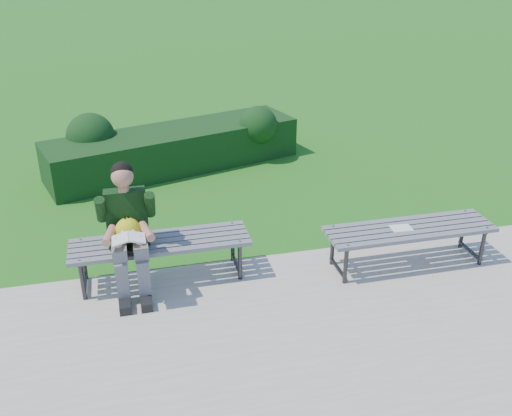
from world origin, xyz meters
TOP-DOWN VIEW (x-y plane):
  - ground at (0.00, 0.00)m, footprint 80.00×80.00m
  - walkway at (0.00, -1.75)m, footprint 30.00×3.50m
  - hedge at (-0.44, 2.96)m, footprint 3.94×2.01m
  - bench_left at (-0.87, -0.20)m, footprint 1.80×0.50m
  - bench_right at (1.72, -0.53)m, footprint 1.80×0.50m
  - seated_boy at (-1.17, -0.29)m, footprint 0.56×0.76m
  - paper_sheet at (1.62, -0.53)m, footprint 0.23×0.17m

SIDE VIEW (x-z plane):
  - ground at x=0.00m, z-range 0.00..0.00m
  - walkway at x=0.00m, z-range 0.00..0.02m
  - hedge at x=-0.44m, z-range -0.11..0.82m
  - bench_left at x=-0.87m, z-range 0.19..0.64m
  - bench_right at x=1.72m, z-range 0.19..0.64m
  - paper_sheet at x=1.62m, z-range 0.47..0.48m
  - seated_boy at x=-1.17m, z-range 0.06..1.37m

